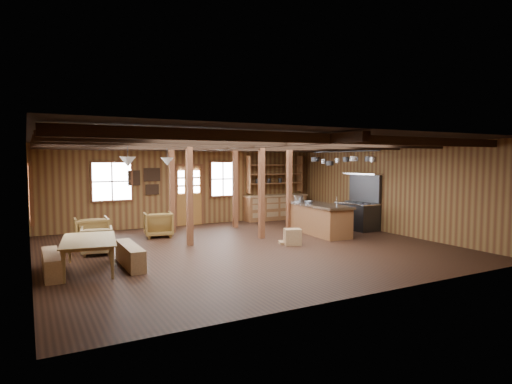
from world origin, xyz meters
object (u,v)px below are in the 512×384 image
commercial_range (358,211)px  armchair_b (158,224)px  kitchen_island (319,219)px  armchair_a (92,232)px  dining_table (91,255)px  armchair_c (97,241)px

commercial_range → armchair_b: size_ratio=2.28×
kitchen_island → armchair_a: kitchen_island is taller
dining_table → armchair_a: bearing=0.6°
kitchen_island → armchair_a: 6.61m
dining_table → commercial_range: bearing=-71.9°
dining_table → armchair_a: (0.35, 2.64, 0.06)m
kitchen_island → armchair_c: bearing=-177.7°
kitchen_island → armchair_c: (-6.51, 0.20, -0.14)m
kitchen_island → dining_table: bearing=-164.7°
armchair_b → commercial_range: bearing=173.6°
commercial_range → dining_table: size_ratio=1.00×
dining_table → armchair_a: 2.67m
armchair_b → armchair_c: bearing=48.9°
kitchen_island → armchair_b: kitchen_island is taller
armchair_b → armchair_c: armchair_b is taller
kitchen_island → armchair_c: size_ratio=3.46×
kitchen_island → commercial_range: (1.72, 0.15, 0.13)m
armchair_b → armchair_c: size_ratio=1.10×
kitchen_island → dining_table: 6.97m
kitchen_island → dining_table: size_ratio=1.37×
kitchen_island → armchair_b: size_ratio=3.13×
kitchen_island → armchair_a: bearing=172.8°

